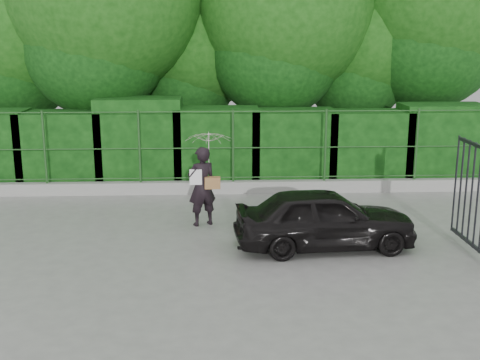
{
  "coord_description": "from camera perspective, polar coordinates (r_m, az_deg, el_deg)",
  "views": [
    {
      "loc": [
        -0.08,
        -10.11,
        3.84
      ],
      "look_at": [
        0.43,
        1.3,
        1.1
      ],
      "focal_mm": 45.0,
      "sensor_mm": 36.0,
      "label": 1
    }
  ],
  "objects": [
    {
      "name": "fence",
      "position": [
        14.85,
        -1.36,
        3.25
      ],
      "size": [
        14.13,
        0.06,
        1.8
      ],
      "color": "#20491D",
      "rests_on": "kerb"
    },
    {
      "name": "car",
      "position": [
        11.22,
        8.02,
        -3.62
      ],
      "size": [
        3.41,
        1.57,
        1.13
      ],
      "primitive_type": "imported",
      "rotation": [
        0.0,
        0.0,
        1.64
      ],
      "color": "black",
      "rests_on": "ground"
    },
    {
      "name": "hedge",
      "position": [
        15.86,
        -2.26,
        3.25
      ],
      "size": [
        14.2,
        1.2,
        2.3
      ],
      "color": "black",
      "rests_on": "ground"
    },
    {
      "name": "ground",
      "position": [
        10.82,
        -1.99,
        -7.32
      ],
      "size": [
        80.0,
        80.0,
        0.0
      ],
      "primitive_type": "plane",
      "color": "gray"
    },
    {
      "name": "trees",
      "position": [
        17.9,
        1.41,
        15.98
      ],
      "size": [
        17.1,
        6.15,
        8.08
      ],
      "color": "black",
      "rests_on": "ground"
    },
    {
      "name": "woman",
      "position": [
        12.31,
        -3.19,
        1.51
      ],
      "size": [
        0.98,
        0.97,
        1.96
      ],
      "color": "black",
      "rests_on": "ground"
    },
    {
      "name": "kerb",
      "position": [
        15.07,
        -2.17,
        -0.69
      ],
      "size": [
        14.0,
        0.25,
        0.3
      ],
      "primitive_type": "cube",
      "color": "#9E9E99",
      "rests_on": "ground"
    }
  ]
}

